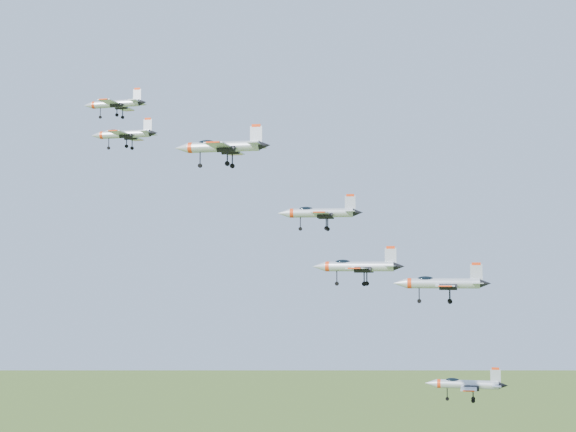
{
  "coord_description": "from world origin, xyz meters",
  "views": [
    {
      "loc": [
        15.21,
        -111.32,
        123.62
      ],
      "look_at": [
        14.36,
        -1.69,
        131.18
      ],
      "focal_mm": 50.0,
      "sensor_mm": 36.0,
      "label": 1
    }
  ],
  "objects": [
    {
      "name": "jet_extra",
      "position": [
        39.53,
        4.16,
        107.58
      ],
      "size": [
        11.55,
        9.74,
        3.11
      ],
      "rotation": [
        0.0,
        0.0,
        -0.22
      ],
      "color": "#B7BDC5"
    },
    {
      "name": "jet_left_low",
      "position": [
        18.76,
        3.56,
        132.02
      ],
      "size": [
        12.43,
        10.37,
        3.32
      ],
      "rotation": [
        0.0,
        0.0,
        -0.14
      ],
      "color": "#B7BDC5"
    },
    {
      "name": "jet_right_high",
      "position": [
        6.14,
        -13.27,
        139.0
      ],
      "size": [
        12.32,
        10.37,
        3.31
      ],
      "rotation": [
        0.0,
        0.0,
        -0.2
      ],
      "color": "#B7BDC5"
    },
    {
      "name": "jet_right_low",
      "position": [
        22.57,
        -16.81,
        124.21
      ],
      "size": [
        10.93,
        9.25,
        2.95
      ],
      "rotation": [
        0.0,
        0.0,
        -0.25
      ],
      "color": "#B7BDC5"
    },
    {
      "name": "jet_left_high",
      "position": [
        -9.84,
        4.62,
        143.65
      ],
      "size": [
        10.51,
        8.87,
        2.83
      ],
      "rotation": [
        0.0,
        0.0,
        -0.23
      ],
      "color": "#B7BDC5"
    },
    {
      "name": "jet_lead",
      "position": [
        -13.17,
        12.99,
        149.93
      ],
      "size": [
        10.76,
        9.11,
        2.91
      ],
      "rotation": [
        0.0,
        0.0,
        -0.25
      ],
      "color": "#B7BDC5"
    },
    {
      "name": "jet_trail",
      "position": [
        34.23,
        -6.61,
        122.07
      ],
      "size": [
        12.61,
        10.58,
        3.38
      ],
      "rotation": [
        0.0,
        0.0,
        -0.18
      ],
      "color": "#B7BDC5"
    }
  ]
}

